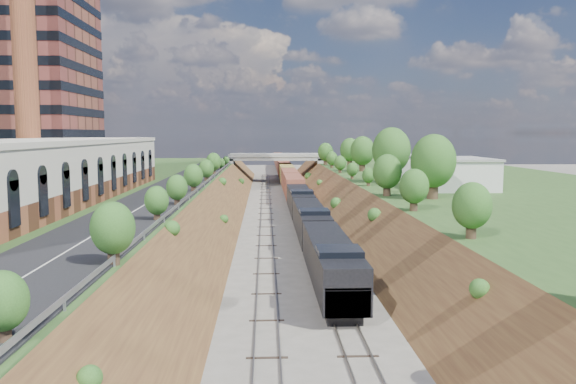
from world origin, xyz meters
The scene contains 17 objects.
platform_left centered at (-33.00, 60.00, 2.50)m, with size 44.00×180.00×5.00m, color #2F4F20.
platform_right centered at (33.00, 60.00, 2.50)m, with size 44.00×180.00×5.00m, color #2F4F20.
embankment_left centered at (-11.00, 60.00, 0.00)m, with size 7.07×180.00×7.07m, color brown.
embankment_right centered at (11.00, 60.00, 0.00)m, with size 7.07×180.00×7.07m, color brown.
rail_left_track centered at (-2.60, 60.00, 0.09)m, with size 1.58×180.00×0.18m, color gray.
rail_right_track centered at (2.60, 60.00, 0.09)m, with size 1.58×180.00×0.18m, color gray.
road centered at (-15.50, 60.00, 5.05)m, with size 8.00×180.00×0.10m, color black.
guardrail centered at (-11.40, 59.80, 5.55)m, with size 0.10×171.00×0.70m.
commercial_building centered at (-28.00, 38.00, 8.51)m, with size 14.30×62.30×7.00m.
highrise_tower centered at (-44.00, 72.00, 32.88)m, with size 22.00×22.00×53.90m.
smokestack centered at (-36.00, 56.00, 25.00)m, with size 3.20×3.20×40.00m, color brown.
overpass centered at (0.00, 122.00, 4.92)m, with size 24.50×8.30×7.40m.
white_building_near centered at (23.50, 52.00, 7.00)m, with size 9.00×12.00×4.00m, color silver.
white_building_far centered at (23.00, 74.00, 6.80)m, with size 8.00×10.00×3.60m, color silver.
tree_right_large centered at (17.00, 40.00, 9.38)m, with size 5.25×5.25×7.61m.
tree_left_crest centered at (-11.80, 20.00, 7.04)m, with size 2.45×2.45×3.55m.
freight_train centered at (2.60, 111.95, 2.74)m, with size 3.22×197.94×4.77m.
Camera 1 is at (-2.65, -24.79, 12.70)m, focal length 35.00 mm.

